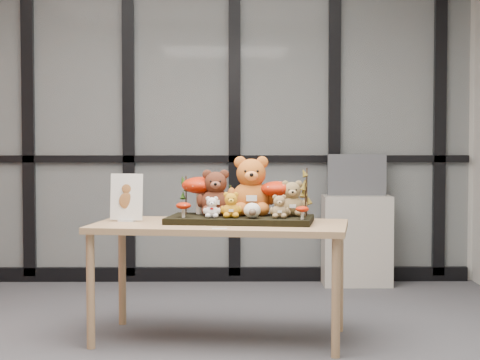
{
  "coord_description": "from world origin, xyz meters",
  "views": [
    {
      "loc": [
        0.42,
        -4.92,
        1.26
      ],
      "look_at": [
        0.47,
        0.3,
        0.98
      ],
      "focal_mm": 65.0,
      "sensor_mm": 36.0,
      "label": 1
    }
  ],
  "objects_px": {
    "sign_holder": "(127,199)",
    "cabinet": "(357,240)",
    "diorama_tray": "(240,219)",
    "bear_tan_back": "(292,197)",
    "bear_white_bow": "(212,206)",
    "bear_brown_medium": "(216,190)",
    "bear_small_yellow": "(231,204)",
    "bear_beige_small": "(279,205)",
    "mushroom_front_right": "(302,212)",
    "mushroom_back_right": "(277,197)",
    "plush_cream_hedgehog": "(252,210)",
    "monitor": "(357,175)",
    "mushroom_front_left": "(183,209)",
    "mushroom_back_left": "(200,193)",
    "display_table": "(220,234)",
    "bear_pooh_yellow": "(251,183)"
  },
  "relations": [
    {
      "from": "bear_white_bow",
      "to": "mushroom_front_left",
      "type": "relative_size",
      "value": 1.39
    },
    {
      "from": "bear_white_bow",
      "to": "mushroom_back_right",
      "type": "distance_m",
      "value": 0.43
    },
    {
      "from": "diorama_tray",
      "to": "sign_holder",
      "type": "height_order",
      "value": "sign_holder"
    },
    {
      "from": "diorama_tray",
      "to": "bear_tan_back",
      "type": "distance_m",
      "value": 0.35
    },
    {
      "from": "bear_brown_medium",
      "to": "bear_small_yellow",
      "type": "xyz_separation_m",
      "value": [
        0.1,
        -0.18,
        -0.07
      ]
    },
    {
      "from": "bear_small_yellow",
      "to": "plush_cream_hedgehog",
      "type": "bearing_deg",
      "value": -4.89
    },
    {
      "from": "bear_tan_back",
      "to": "mushroom_back_left",
      "type": "relative_size",
      "value": 0.93
    },
    {
      "from": "bear_pooh_yellow",
      "to": "bear_brown_medium",
      "type": "xyz_separation_m",
      "value": [
        -0.22,
        -0.02,
        -0.05
      ]
    },
    {
      "from": "bear_beige_small",
      "to": "mushroom_back_right",
      "type": "distance_m",
      "value": 0.18
    },
    {
      "from": "bear_white_bow",
      "to": "sign_holder",
      "type": "xyz_separation_m",
      "value": [
        -0.53,
        0.16,
        0.03
      ]
    },
    {
      "from": "bear_pooh_yellow",
      "to": "bear_small_yellow",
      "type": "relative_size",
      "value": 2.36
    },
    {
      "from": "bear_pooh_yellow",
      "to": "bear_small_yellow",
      "type": "height_order",
      "value": "bear_pooh_yellow"
    },
    {
      "from": "plush_cream_hedgehog",
      "to": "monitor",
      "type": "height_order",
      "value": "monitor"
    },
    {
      "from": "bear_white_bow",
      "to": "bear_tan_back",
      "type": "bearing_deg",
      "value": 20.04
    },
    {
      "from": "mushroom_back_right",
      "to": "bear_tan_back",
      "type": "bearing_deg",
      "value": -32.69
    },
    {
      "from": "diorama_tray",
      "to": "mushroom_back_right",
      "type": "relative_size",
      "value": 3.75
    },
    {
      "from": "plush_cream_hedgehog",
      "to": "monitor",
      "type": "bearing_deg",
      "value": 74.4
    },
    {
      "from": "bear_small_yellow",
      "to": "cabinet",
      "type": "relative_size",
      "value": 0.23
    },
    {
      "from": "cabinet",
      "to": "display_table",
      "type": "bearing_deg",
      "value": -120.07
    },
    {
      "from": "mushroom_front_left",
      "to": "mushroom_back_right",
      "type": "bearing_deg",
      "value": 12.75
    },
    {
      "from": "plush_cream_hedgehog",
      "to": "mushroom_front_right",
      "type": "bearing_deg",
      "value": -6.2
    },
    {
      "from": "display_table",
      "to": "bear_tan_back",
      "type": "distance_m",
      "value": 0.5
    },
    {
      "from": "bear_tan_back",
      "to": "bear_white_bow",
      "type": "relative_size",
      "value": 1.71
    },
    {
      "from": "bear_small_yellow",
      "to": "mushroom_back_left",
      "type": "xyz_separation_m",
      "value": [
        -0.2,
        0.26,
        0.04
      ]
    },
    {
      "from": "bear_beige_small",
      "to": "cabinet",
      "type": "distance_m",
      "value": 2.19
    },
    {
      "from": "bear_small_yellow",
      "to": "bear_beige_small",
      "type": "distance_m",
      "value": 0.29
    },
    {
      "from": "cabinet",
      "to": "monitor",
      "type": "distance_m",
      "value": 0.55
    },
    {
      "from": "plush_cream_hedgehog",
      "to": "mushroom_back_left",
      "type": "height_order",
      "value": "mushroom_back_left"
    },
    {
      "from": "display_table",
      "to": "plush_cream_hedgehog",
      "type": "distance_m",
      "value": 0.26
    },
    {
      "from": "bear_brown_medium",
      "to": "bear_white_bow",
      "type": "bearing_deg",
      "value": -87.35
    },
    {
      "from": "mushroom_back_right",
      "to": "sign_holder",
      "type": "height_order",
      "value": "sign_holder"
    },
    {
      "from": "mushroom_front_left",
      "to": "monitor",
      "type": "distance_m",
      "value": 2.38
    },
    {
      "from": "bear_pooh_yellow",
      "to": "plush_cream_hedgehog",
      "type": "relative_size",
      "value": 3.92
    },
    {
      "from": "sign_holder",
      "to": "cabinet",
      "type": "relative_size",
      "value": 0.4
    },
    {
      "from": "bear_pooh_yellow",
      "to": "mushroom_front_right",
      "type": "height_order",
      "value": "bear_pooh_yellow"
    },
    {
      "from": "bear_pooh_yellow",
      "to": "plush_cream_hedgehog",
      "type": "height_order",
      "value": "bear_pooh_yellow"
    },
    {
      "from": "mushroom_front_right",
      "to": "bear_brown_medium",
      "type": "bearing_deg",
      "value": 150.79
    },
    {
      "from": "bear_tan_back",
      "to": "sign_holder",
      "type": "xyz_separation_m",
      "value": [
        -1.02,
        0.06,
        -0.02
      ]
    },
    {
      "from": "bear_beige_small",
      "to": "mushroom_front_right",
      "type": "bearing_deg",
      "value": -23.24
    },
    {
      "from": "plush_cream_hedgehog",
      "to": "monitor",
      "type": "relative_size",
      "value": 0.21
    },
    {
      "from": "bear_white_bow",
      "to": "bear_beige_small",
      "type": "distance_m",
      "value": 0.41
    },
    {
      "from": "mushroom_front_left",
      "to": "bear_brown_medium",
      "type": "bearing_deg",
      "value": 39.3
    },
    {
      "from": "bear_brown_medium",
      "to": "mushroom_front_right",
      "type": "distance_m",
      "value": 0.6
    },
    {
      "from": "display_table",
      "to": "mushroom_back_right",
      "type": "bearing_deg",
      "value": 25.53
    },
    {
      "from": "diorama_tray",
      "to": "sign_holder",
      "type": "xyz_separation_m",
      "value": [
        -0.71,
        0.07,
        0.12
      ]
    },
    {
      "from": "bear_pooh_yellow",
      "to": "bear_brown_medium",
      "type": "bearing_deg",
      "value": -166.22
    },
    {
      "from": "display_table",
      "to": "sign_holder",
      "type": "relative_size",
      "value": 5.47
    },
    {
      "from": "mushroom_back_left",
      "to": "mushroom_front_right",
      "type": "bearing_deg",
      "value": -30.98
    },
    {
      "from": "bear_tan_back",
      "to": "bear_beige_small",
      "type": "height_order",
      "value": "bear_tan_back"
    },
    {
      "from": "bear_pooh_yellow",
      "to": "bear_white_bow",
      "type": "xyz_separation_m",
      "value": [
        -0.24,
        -0.2,
        -0.13
      ]
    }
  ]
}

